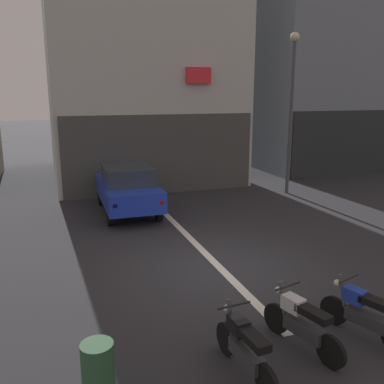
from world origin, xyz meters
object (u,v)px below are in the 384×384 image
car_blue_crossing_near (127,188)px  trash_bin (98,372)px  street_lamp (292,97)px  motorcycle_white_row_left_mid (301,322)px  motorcycle_black_row_leftmost (245,347)px  motorcycle_blue_row_centre (364,313)px

car_blue_crossing_near → trash_bin: size_ratio=4.86×
car_blue_crossing_near → street_lamp: bearing=6.4°
street_lamp → motorcycle_white_row_left_mid: 11.54m
motorcycle_black_row_leftmost → motorcycle_blue_row_centre: size_ratio=1.04×
motorcycle_black_row_leftmost → trash_bin: 2.07m
trash_bin → motorcycle_black_row_leftmost: bearing=-4.5°
street_lamp → motorcycle_black_row_leftmost: bearing=-124.5°
motorcycle_blue_row_centre → trash_bin: motorcycle_blue_row_centre is taller
car_blue_crossing_near → trash_bin: (-2.06, -8.89, -0.46)m
car_blue_crossing_near → trash_bin: 9.14m
motorcycle_white_row_left_mid → trash_bin: bearing=-177.5°
trash_bin → car_blue_crossing_near: bearing=77.0°
motorcycle_black_row_leftmost → motorcycle_white_row_left_mid: bearing=14.6°
motorcycle_white_row_left_mid → motorcycle_black_row_leftmost: bearing=-165.4°
street_lamp → trash_bin: street_lamp is taller
car_blue_crossing_near → motorcycle_blue_row_centre: size_ratio=2.58×
car_blue_crossing_near → motorcycle_black_row_leftmost: 9.06m
street_lamp → motorcycle_blue_row_centre: bearing=-114.8°
street_lamp → motorcycle_blue_row_centre: size_ratio=3.92×
motorcycle_blue_row_centre → trash_bin: 4.37m
motorcycle_black_row_leftmost → motorcycle_white_row_left_mid: 1.19m
motorcycle_white_row_left_mid → trash_bin: (-3.22, -0.14, -0.03)m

